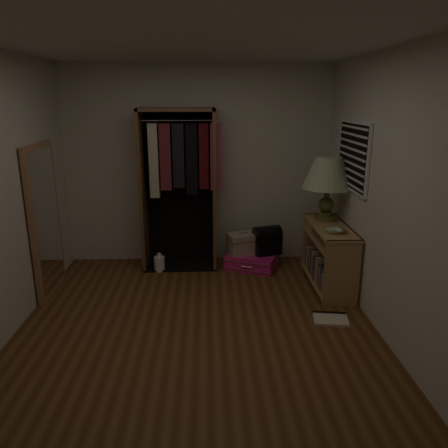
{
  "coord_description": "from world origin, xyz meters",
  "views": [
    {
      "loc": [
        0.11,
        -3.77,
        2.18
      ],
      "look_at": [
        0.3,
        0.95,
        0.8
      ],
      "focal_mm": 35.0,
      "sensor_mm": 36.0,
      "label": 1
    }
  ],
  "objects_px": {
    "console_bookshelf": "(328,254)",
    "open_wardrobe": "(180,175)",
    "floor_mirror": "(45,220)",
    "table_lamp": "(328,174)",
    "train_case": "(243,243)",
    "white_jug": "(159,263)",
    "black_bag": "(267,239)",
    "pink_suitcase": "(252,261)"
  },
  "relations": [
    {
      "from": "console_bookshelf",
      "to": "open_wardrobe",
      "type": "xyz_separation_m",
      "value": [
        -1.76,
        0.73,
        0.83
      ]
    },
    {
      "from": "floor_mirror",
      "to": "table_lamp",
      "type": "relative_size",
      "value": 2.24
    },
    {
      "from": "train_case",
      "to": "white_jug",
      "type": "height_order",
      "value": "train_case"
    },
    {
      "from": "open_wardrobe",
      "to": "white_jug",
      "type": "bearing_deg",
      "value": -142.53
    },
    {
      "from": "console_bookshelf",
      "to": "black_bag",
      "type": "relative_size",
      "value": 2.85
    },
    {
      "from": "train_case",
      "to": "table_lamp",
      "type": "distance_m",
      "value": 1.42
    },
    {
      "from": "open_wardrobe",
      "to": "white_jug",
      "type": "height_order",
      "value": "open_wardrobe"
    },
    {
      "from": "table_lamp",
      "to": "train_case",
      "type": "bearing_deg",
      "value": 158.3
    },
    {
      "from": "black_bag",
      "to": "white_jug",
      "type": "distance_m",
      "value": 1.44
    },
    {
      "from": "open_wardrobe",
      "to": "table_lamp",
      "type": "bearing_deg",
      "value": -15.98
    },
    {
      "from": "pink_suitcase",
      "to": "open_wardrobe",
      "type": "bearing_deg",
      "value": -168.24
    },
    {
      "from": "floor_mirror",
      "to": "train_case",
      "type": "distance_m",
      "value": 2.43
    },
    {
      "from": "open_wardrobe",
      "to": "floor_mirror",
      "type": "xyz_separation_m",
      "value": [
        -1.48,
        -0.77,
        -0.38
      ]
    },
    {
      "from": "console_bookshelf",
      "to": "train_case",
      "type": "bearing_deg",
      "value": 147.66
    },
    {
      "from": "open_wardrobe",
      "to": "train_case",
      "type": "distance_m",
      "value": 1.21
    },
    {
      "from": "white_jug",
      "to": "train_case",
      "type": "bearing_deg",
      "value": 5.13
    },
    {
      "from": "pink_suitcase",
      "to": "table_lamp",
      "type": "xyz_separation_m",
      "value": [
        0.85,
        -0.33,
        1.21
      ]
    },
    {
      "from": "console_bookshelf",
      "to": "table_lamp",
      "type": "bearing_deg",
      "value": 88.58
    },
    {
      "from": "open_wardrobe",
      "to": "floor_mirror",
      "type": "bearing_deg",
      "value": -152.46
    },
    {
      "from": "black_bag",
      "to": "table_lamp",
      "type": "height_order",
      "value": "table_lamp"
    },
    {
      "from": "console_bookshelf",
      "to": "table_lamp",
      "type": "distance_m",
      "value": 0.94
    },
    {
      "from": "floor_mirror",
      "to": "pink_suitcase",
      "type": "distance_m",
      "value": 2.58
    },
    {
      "from": "open_wardrobe",
      "to": "pink_suitcase",
      "type": "xyz_separation_m",
      "value": [
        0.92,
        -0.17,
        -1.13
      ]
    },
    {
      "from": "floor_mirror",
      "to": "table_lamp",
      "type": "distance_m",
      "value": 3.28
    },
    {
      "from": "floor_mirror",
      "to": "train_case",
      "type": "bearing_deg",
      "value": 15.81
    },
    {
      "from": "console_bookshelf",
      "to": "train_case",
      "type": "relative_size",
      "value": 2.43
    },
    {
      "from": "console_bookshelf",
      "to": "floor_mirror",
      "type": "relative_size",
      "value": 0.66
    },
    {
      "from": "console_bookshelf",
      "to": "open_wardrobe",
      "type": "height_order",
      "value": "open_wardrobe"
    },
    {
      "from": "train_case",
      "to": "table_lamp",
      "type": "relative_size",
      "value": 0.61
    },
    {
      "from": "black_bag",
      "to": "table_lamp",
      "type": "bearing_deg",
      "value": -45.19
    },
    {
      "from": "black_bag",
      "to": "white_jug",
      "type": "height_order",
      "value": "black_bag"
    },
    {
      "from": "train_case",
      "to": "black_bag",
      "type": "distance_m",
      "value": 0.32
    },
    {
      "from": "floor_mirror",
      "to": "pink_suitcase",
      "type": "height_order",
      "value": "floor_mirror"
    },
    {
      "from": "black_bag",
      "to": "white_jug",
      "type": "relative_size",
      "value": 1.65
    },
    {
      "from": "train_case",
      "to": "console_bookshelf",
      "type": "bearing_deg",
      "value": -50.29
    },
    {
      "from": "black_bag",
      "to": "white_jug",
      "type": "xyz_separation_m",
      "value": [
        -1.41,
        -0.07,
        -0.29
      ]
    },
    {
      "from": "open_wardrobe",
      "to": "floor_mirror",
      "type": "relative_size",
      "value": 1.21
    },
    {
      "from": "open_wardrobe",
      "to": "table_lamp",
      "type": "relative_size",
      "value": 2.71
    },
    {
      "from": "pink_suitcase",
      "to": "train_case",
      "type": "distance_m",
      "value": 0.26
    },
    {
      "from": "table_lamp",
      "to": "black_bag",
      "type": "bearing_deg",
      "value": 151.32
    },
    {
      "from": "console_bookshelf",
      "to": "open_wardrobe",
      "type": "distance_m",
      "value": 2.08
    },
    {
      "from": "white_jug",
      "to": "console_bookshelf",
      "type": "bearing_deg",
      "value": -13.85
    }
  ]
}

